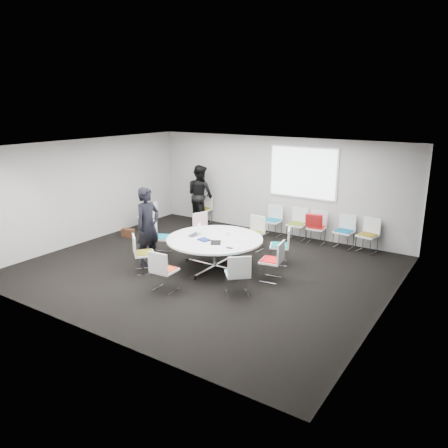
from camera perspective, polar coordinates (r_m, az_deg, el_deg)
The scene contains 31 objects.
room_shell at distance 9.78m, azimuth -1.80°, elevation 1.82°, with size 8.08×7.08×2.88m.
conference_table at distance 10.05m, azimuth -1.22°, elevation -2.90°, with size 2.21×2.21×0.73m.
projection_screen at distance 12.34m, azimuth 10.25°, elevation 6.60°, with size 1.90×0.03×1.35m, color white.
chair_ring_a at distance 9.51m, azimuth 6.23°, elevation -5.77°, with size 0.52×0.53×0.88m.
chair_ring_b at distance 10.50m, azimuth 7.32°, elevation -3.73°, with size 0.59×0.60×0.88m.
chair_ring_c at distance 11.41m, azimuth 3.88°, elevation -2.04°, with size 0.49×0.48×0.88m.
chair_ring_d at distance 11.73m, azimuth -2.60°, elevation -1.53°, with size 0.58×0.59×0.88m.
chair_ring_e at distance 11.16m, azimuth -8.12°, elevation -2.58°, with size 0.60×0.61×0.88m.
chair_ring_f at distance 10.06m, azimuth -10.42°, elevation -4.74°, with size 0.64×0.64×0.88m.
chair_ring_g at distance 9.03m, azimuth -7.80°, elevation -7.03°, with size 0.49×0.48×0.88m.
chair_ring_h at distance 8.77m, azimuth 1.79°, elevation -7.58°, with size 0.64×0.64×0.88m.
chair_back_a at distance 12.66m, azimuth 6.33°, elevation -0.32°, with size 0.47×0.46×0.88m.
chair_back_b at distance 12.37m, azimuth 9.45°, elevation -0.82°, with size 0.47×0.45×0.88m.
chair_back_c at distance 12.15m, azimuth 11.94°, elevation -1.25°, with size 0.49×0.48×0.88m.
chair_back_d at distance 11.95m, azimuth 15.36°, elevation -1.76°, with size 0.49×0.48×0.88m.
chair_back_e at distance 11.79m, azimuth 18.19°, elevation -2.22°, with size 0.54×0.53×0.88m.
chair_spare_left at distance 13.28m, azimuth -9.87°, elevation 0.30°, with size 0.53×0.54×0.88m.
chair_person_back at distance 13.95m, azimuth -2.69°, elevation 1.26°, with size 0.51×0.50×0.88m.
person_main at distance 10.38m, azimuth -9.91°, elevation -0.30°, with size 0.68×0.44×1.85m, color black.
person_back at distance 13.67m, azimuth -3.13°, elevation 3.82°, with size 0.91×0.71×1.88m, color black.
laptop at distance 10.20m, azimuth -3.66°, elevation -1.43°, with size 0.35×0.22×0.03m, color #333338.
laptop_lid at distance 10.31m, azimuth -3.29°, elevation -0.57°, with size 0.30×0.02×0.22m, color silver.
notebook_black at distance 9.66m, azimuth -1.08°, elevation -2.42°, with size 0.22×0.30×0.02m, color black.
tablet_folio at distance 9.85m, azimuth -2.61°, elevation -2.06°, with size 0.26×0.20×0.03m, color navy.
papers_right at distance 9.93m, azimuth 2.70°, elevation -1.98°, with size 0.30×0.21×0.00m, color silver.
papers_front at distance 9.46m, azimuth 1.90°, elevation -2.88°, with size 0.30×0.21×0.00m, color silver.
cup at distance 10.22m, azimuth 0.46°, elevation -1.19°, with size 0.08×0.08×0.09m, color white.
phone at distance 9.32m, azimuth 0.73°, elevation -3.14°, with size 0.14×0.07×0.01m, color black.
maroon_bag at distance 13.20m, azimuth -10.00°, elevation 1.75°, with size 0.40×0.14×0.28m, color #4D1433.
brown_bag at distance 12.80m, azimuth -12.43°, elevation -1.14°, with size 0.36×0.16×0.24m, color #492717.
red_jacket at distance 11.83m, azimuth 11.66°, elevation 0.45°, with size 0.44×0.10×0.35m, color #B11518.
Camera 1 is at (5.56, -7.76, 3.73)m, focal length 35.00 mm.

